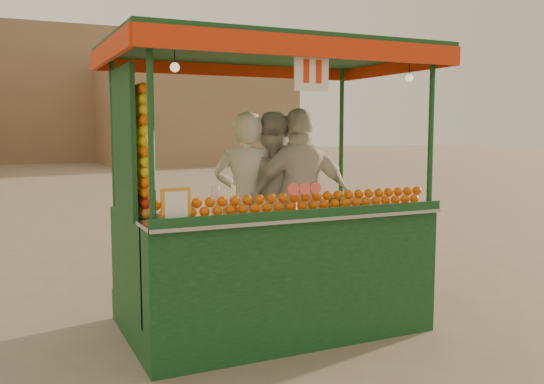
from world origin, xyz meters
name	(u,v)px	position (x,y,z in m)	size (l,w,h in m)	color
ground	(252,318)	(0.00, 0.00, 0.00)	(90.00, 90.00, 0.00)	#736052
building_right	(194,114)	(7.00, 24.00, 2.50)	(9.00, 6.00, 5.00)	#8A6D4E
juice_cart	(266,240)	(0.00, -0.33, 0.80)	(2.70, 1.75, 2.46)	#0E3318
vendor_left	(246,201)	(-0.04, 0.05, 1.10)	(0.70, 0.60, 1.62)	white
vendor_middle	(273,199)	(0.25, 0.08, 1.10)	(0.99, 0.99, 1.62)	beige
vendor_right	(301,199)	(0.41, -0.19, 1.11)	(1.02, 0.55, 1.65)	silver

